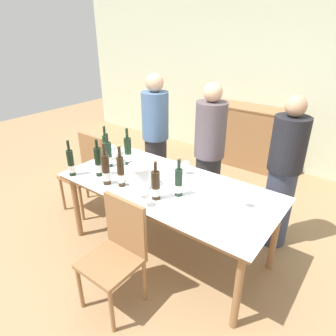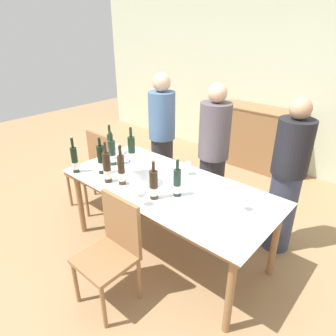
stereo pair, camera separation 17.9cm
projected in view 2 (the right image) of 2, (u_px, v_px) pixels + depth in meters
ground_plane at (168, 250)px, 3.14m from camera, size 12.00×12.00×0.00m
back_wall at (292, 80)px, 4.42m from camera, size 8.00×0.10×2.80m
sideboard_cabinet at (256, 138)px, 4.80m from camera, size 1.35×0.46×0.98m
dining_table at (168, 191)px, 2.83m from camera, size 2.06×0.97×0.77m
ice_bucket at (141, 174)px, 2.78m from camera, size 0.23×0.23×0.20m
wine_bottle_0 at (107, 168)px, 2.81m from camera, size 0.07×0.07×0.40m
wine_bottle_1 at (154, 185)px, 2.55m from camera, size 0.08×0.08×0.37m
wine_bottle_2 at (101, 161)px, 2.98m from camera, size 0.07×0.07×0.38m
wine_bottle_3 at (111, 147)px, 3.31m from camera, size 0.06×0.06×0.41m
wine_bottle_4 at (112, 153)px, 3.17m from camera, size 0.08×0.08×0.37m
wine_bottle_5 at (121, 170)px, 2.77m from camera, size 0.07×0.07×0.41m
wine_bottle_6 at (132, 151)px, 3.20m from camera, size 0.08×0.08×0.40m
wine_bottle_7 at (75, 160)px, 3.00m from camera, size 0.07×0.07×0.38m
wine_bottle_8 at (177, 183)px, 2.59m from camera, size 0.07×0.07×0.36m
wine_glass_0 at (188, 165)px, 2.97m from camera, size 0.08×0.08×0.14m
wine_glass_1 at (119, 147)px, 3.44m from camera, size 0.07×0.07×0.13m
wine_glass_2 at (125, 152)px, 3.29m from camera, size 0.08×0.08×0.14m
wine_glass_3 at (244, 200)px, 2.40m from camera, size 0.07×0.07×0.13m
wine_glass_4 at (142, 194)px, 2.45m from camera, size 0.08×0.08×0.16m
chair_left_end at (93, 165)px, 3.75m from camera, size 0.42×0.42×0.93m
chair_near_front at (113, 245)px, 2.41m from camera, size 0.42×0.42×0.93m
person_host at (162, 139)px, 3.80m from camera, size 0.33×0.33×1.63m
person_guest_left at (213, 159)px, 3.27m from camera, size 0.33×0.33×1.62m
person_guest_right at (287, 180)px, 2.87m from camera, size 0.33×0.33×1.58m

